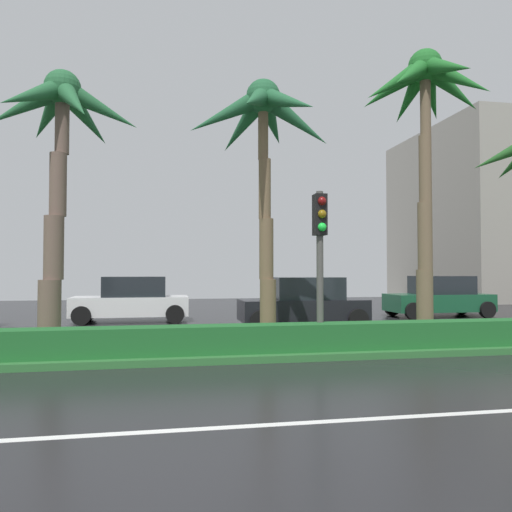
% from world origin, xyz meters
% --- Properties ---
extents(ground_plane, '(90.00, 42.00, 0.10)m').
position_xyz_m(ground_plane, '(0.00, 9.00, -0.05)').
color(ground_plane, black).
extents(near_lane_divider_stripe, '(81.00, 0.14, 0.01)m').
position_xyz_m(near_lane_divider_stripe, '(0.00, 2.00, 0.00)').
color(near_lane_divider_stripe, white).
rests_on(near_lane_divider_stripe, ground_plane).
extents(median_strip, '(85.50, 4.00, 0.15)m').
position_xyz_m(median_strip, '(0.00, 8.00, 0.07)').
color(median_strip, '#2D6B33').
rests_on(median_strip, ground_plane).
extents(median_hedge, '(76.50, 0.70, 0.60)m').
position_xyz_m(median_hedge, '(0.00, 6.60, 0.45)').
color(median_hedge, '#1E6028').
rests_on(median_hedge, median_strip).
extents(palm_tree_centre_left, '(3.89, 3.56, 6.84)m').
position_xyz_m(palm_tree_centre_left, '(-2.46, 8.76, 5.40)').
color(palm_tree_centre_left, brown).
rests_on(palm_tree_centre_left, median_strip).
extents(palm_tree_centre, '(4.03, 4.03, 6.84)m').
position_xyz_m(palm_tree_centre, '(2.67, 8.44, 5.68)').
color(palm_tree_centre, brown).
rests_on(palm_tree_centre, median_strip).
extents(palm_tree_centre_right, '(3.63, 3.71, 7.84)m').
position_xyz_m(palm_tree_centre_right, '(7.08, 8.06, 6.53)').
color(palm_tree_centre_right, brown).
rests_on(palm_tree_centre_right, median_strip).
extents(traffic_signal_median_right, '(0.28, 0.43, 3.65)m').
position_xyz_m(traffic_signal_median_right, '(3.68, 6.81, 2.66)').
color(traffic_signal_median_right, '#4C4C47').
rests_on(traffic_signal_median_right, median_strip).
extents(car_in_traffic_leading, '(4.30, 2.02, 1.72)m').
position_xyz_m(car_in_traffic_leading, '(-1.09, 15.16, 0.83)').
color(car_in_traffic_leading, white).
rests_on(car_in_traffic_leading, ground_plane).
extents(car_in_traffic_second, '(4.30, 2.02, 1.72)m').
position_xyz_m(car_in_traffic_second, '(4.84, 12.18, 0.83)').
color(car_in_traffic_second, black).
rests_on(car_in_traffic_second, ground_plane).
extents(car_in_traffic_third, '(4.30, 2.02, 1.72)m').
position_xyz_m(car_in_traffic_third, '(11.57, 14.87, 0.83)').
color(car_in_traffic_third, '#195133').
rests_on(car_in_traffic_third, ground_plane).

